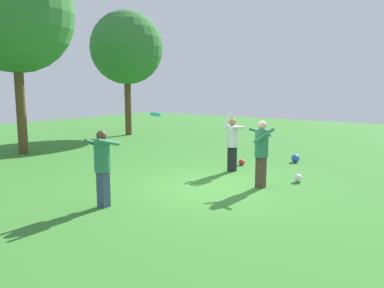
{
  "coord_description": "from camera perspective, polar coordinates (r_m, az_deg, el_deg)",
  "views": [
    {
      "loc": [
        -7.94,
        -5.14,
        2.53
      ],
      "look_at": [
        -0.02,
        0.59,
        1.05
      ],
      "focal_mm": 35.99,
      "sensor_mm": 36.0,
      "label": 1
    }
  ],
  "objects": [
    {
      "name": "ground_plane",
      "position": [
        9.79,
        2.85,
        -6.38
      ],
      "size": [
        40.0,
        40.0,
        0.0
      ],
      "primitive_type": "plane",
      "color": "#387A2D"
    },
    {
      "name": "person_thrower",
      "position": [
        11.45,
        6.01,
        0.56
      ],
      "size": [
        0.56,
        0.55,
        1.74
      ],
      "rotation": [
        0.0,
        0.0,
        2.98
      ],
      "color": "black",
      "rests_on": "ground_plane"
    },
    {
      "name": "person_catcher",
      "position": [
        8.22,
        -13.13,
        -2.63
      ],
      "size": [
        0.56,
        0.48,
        1.63
      ],
      "rotation": [
        0.0,
        0.0,
        0.0
      ],
      "color": "#38476B",
      "rests_on": "ground_plane"
    },
    {
      "name": "person_bystander",
      "position": [
        9.68,
        10.26,
        -0.64
      ],
      "size": [
        0.72,
        0.73,
        1.68
      ],
      "rotation": [
        0.0,
        0.0,
        2.26
      ],
      "color": "#4C382D",
      "rests_on": "ground_plane"
    },
    {
      "name": "frisbee",
      "position": [
        9.29,
        -5.41,
        4.38
      ],
      "size": [
        0.36,
        0.36,
        0.11
      ],
      "color": "#2393D1"
    },
    {
      "name": "ball_blue",
      "position": [
        13.28,
        15.07,
        -2.08
      ],
      "size": [
        0.27,
        0.27,
        0.27
      ],
      "primitive_type": "sphere",
      "color": "blue",
      "rests_on": "ground_plane"
    },
    {
      "name": "ball_red",
      "position": [
        12.5,
        7.37,
        -2.69
      ],
      "size": [
        0.19,
        0.19,
        0.19
      ],
      "primitive_type": "sphere",
      "color": "red",
      "rests_on": "ground_plane"
    },
    {
      "name": "ball_white",
      "position": [
        10.61,
        15.44,
        -4.89
      ],
      "size": [
        0.22,
        0.22,
        0.22
      ],
      "primitive_type": "sphere",
      "color": "white",
      "rests_on": "ground_plane"
    },
    {
      "name": "tree_center",
      "position": [
        15.86,
        -24.8,
        17.07
      ],
      "size": [
        4.21,
        4.21,
        7.19
      ],
      "color": "brown",
      "rests_on": "ground_plane"
    },
    {
      "name": "tree_far_right",
      "position": [
        20.29,
        -9.67,
        13.84
      ],
      "size": [
        3.67,
        3.67,
        6.27
      ],
      "color": "brown",
      "rests_on": "ground_plane"
    }
  ]
}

